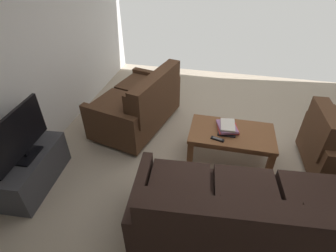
{
  "coord_description": "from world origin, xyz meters",
  "views": [
    {
      "loc": [
        0.21,
        2.57,
        2.36
      ],
      "look_at": [
        0.67,
        0.49,
        0.81
      ],
      "focal_mm": 27.47,
      "sensor_mm": 36.0,
      "label": 1
    }
  ],
  "objects_px": {
    "coffee_table": "(231,136)",
    "book_stack": "(227,127)",
    "flat_tv": "(18,136)",
    "sofa_main": "(246,216)",
    "loveseat_near": "(140,104)",
    "tv_remote": "(217,139)",
    "tv_stand": "(33,170)"
  },
  "relations": [
    {
      "from": "loveseat_near",
      "to": "tv_stand",
      "type": "xyz_separation_m",
      "value": [
        0.84,
        1.41,
        -0.16
      ]
    },
    {
      "from": "tv_stand",
      "to": "book_stack",
      "type": "relative_size",
      "value": 2.86
    },
    {
      "from": "loveseat_near",
      "to": "book_stack",
      "type": "height_order",
      "value": "loveseat_near"
    },
    {
      "from": "loveseat_near",
      "to": "tv_stand",
      "type": "bearing_deg",
      "value": 59.17
    },
    {
      "from": "loveseat_near",
      "to": "tv_remote",
      "type": "relative_size",
      "value": 9.36
    },
    {
      "from": "flat_tv",
      "to": "tv_remote",
      "type": "relative_size",
      "value": 5.08
    },
    {
      "from": "book_stack",
      "to": "tv_remote",
      "type": "relative_size",
      "value": 2.03
    },
    {
      "from": "coffee_table",
      "to": "flat_tv",
      "type": "distance_m",
      "value": 2.4
    },
    {
      "from": "sofa_main",
      "to": "tv_remote",
      "type": "xyz_separation_m",
      "value": [
        0.32,
        -0.94,
        0.09
      ]
    },
    {
      "from": "tv_stand",
      "to": "sofa_main",
      "type": "bearing_deg",
      "value": 174.85
    },
    {
      "from": "sofa_main",
      "to": "tv_remote",
      "type": "height_order",
      "value": "sofa_main"
    },
    {
      "from": "tv_remote",
      "to": "tv_stand",
      "type": "bearing_deg",
      "value": 19.73
    },
    {
      "from": "flat_tv",
      "to": "sofa_main",
      "type": "bearing_deg",
      "value": 174.86
    },
    {
      "from": "coffee_table",
      "to": "book_stack",
      "type": "relative_size",
      "value": 3.07
    },
    {
      "from": "tv_stand",
      "to": "book_stack",
      "type": "distance_m",
      "value": 2.34
    },
    {
      "from": "loveseat_near",
      "to": "tv_remote",
      "type": "xyz_separation_m",
      "value": [
        -1.18,
        0.68,
        0.07
      ]
    },
    {
      "from": "loveseat_near",
      "to": "coffee_table",
      "type": "xyz_separation_m",
      "value": [
        -1.35,
        0.49,
        -0.01
      ]
    },
    {
      "from": "sofa_main",
      "to": "loveseat_near",
      "type": "bearing_deg",
      "value": -47.19
    },
    {
      "from": "sofa_main",
      "to": "book_stack",
      "type": "relative_size",
      "value": 6.26
    },
    {
      "from": "book_stack",
      "to": "tv_remote",
      "type": "distance_m",
      "value": 0.24
    },
    {
      "from": "loveseat_near",
      "to": "sofa_main",
      "type": "bearing_deg",
      "value": 132.81
    },
    {
      "from": "flat_tv",
      "to": "book_stack",
      "type": "distance_m",
      "value": 2.33
    },
    {
      "from": "coffee_table",
      "to": "loveseat_near",
      "type": "bearing_deg",
      "value": -19.86
    },
    {
      "from": "coffee_table",
      "to": "tv_stand",
      "type": "relative_size",
      "value": 1.07
    },
    {
      "from": "flat_tv",
      "to": "tv_stand",
      "type": "bearing_deg",
      "value": -32.74
    },
    {
      "from": "coffee_table",
      "to": "book_stack",
      "type": "xyz_separation_m",
      "value": [
        0.07,
        -0.02,
        0.12
      ]
    },
    {
      "from": "sofa_main",
      "to": "coffee_table",
      "type": "distance_m",
      "value": 1.14
    },
    {
      "from": "sofa_main",
      "to": "loveseat_near",
      "type": "xyz_separation_m",
      "value": [
        1.5,
        -1.62,
        0.02
      ]
    },
    {
      "from": "sofa_main",
      "to": "coffee_table",
      "type": "relative_size",
      "value": 2.04
    },
    {
      "from": "coffee_table",
      "to": "tv_stand",
      "type": "xyz_separation_m",
      "value": [
        2.19,
        0.92,
        -0.16
      ]
    },
    {
      "from": "flat_tv",
      "to": "book_stack",
      "type": "height_order",
      "value": "flat_tv"
    },
    {
      "from": "loveseat_near",
      "to": "flat_tv",
      "type": "bearing_deg",
      "value": 59.19
    }
  ]
}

